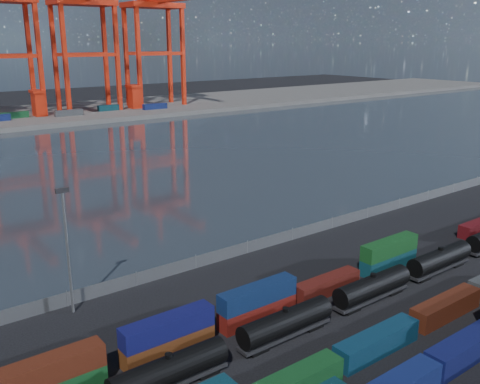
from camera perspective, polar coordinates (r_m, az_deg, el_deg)
ground at (r=70.65m, az=15.28°, el=-13.25°), size 700.00×700.00×0.00m
harbor_water at (r=153.77m, az=-17.16°, el=2.54°), size 700.00×700.00×0.00m
container_row_south at (r=66.76m, az=23.98°, el=-13.84°), size 128.18×2.58×5.50m
container_row_mid at (r=59.81m, az=11.10°, el=-16.62°), size 141.03×2.43×5.19m
container_row_north at (r=65.79m, az=-0.81°, el=-13.09°), size 139.57×2.22×4.74m
tanker_string at (r=74.40m, az=13.94°, el=-9.85°), size 106.01×2.80×4.00m
waterfront_fence at (r=87.99m, az=0.79°, el=-5.93°), size 160.12×0.12×2.20m
yard_light_mast at (r=69.98m, az=-17.97°, el=-5.36°), size 1.60×0.40×16.60m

